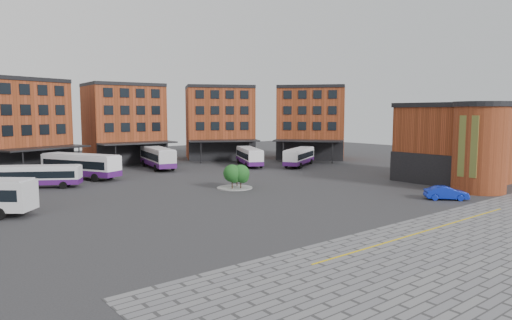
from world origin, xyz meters
TOP-DOWN VIEW (x-y plane):
  - ground at (0.00, 0.00)m, footprint 160.00×160.00m
  - yellow_line at (2.00, -14.00)m, footprint 26.00×0.15m
  - main_building at (-4.77, 38.25)m, footprint 94.14×42.48m
  - east_building at (28.70, -3.06)m, footprint 17.40×15.40m
  - tree_island at (1.94, 11.43)m, footprint 4.40×4.40m
  - bus_b at (-16.85, 27.33)m, footprint 9.72×7.14m
  - bus_c at (-10.23, 32.04)m, footprint 8.09×12.42m
  - bus_d at (3.60, 36.06)m, footprint 5.25×12.71m
  - bus_e at (17.83, 29.45)m, footprint 7.11×11.14m
  - bus_f at (24.46, 23.81)m, footprint 10.75×7.62m
  - blue_car at (15.39, -8.22)m, footprint 4.25×4.22m

SIDE VIEW (x-z plane):
  - ground at x=0.00m, z-range 0.00..0.00m
  - yellow_line at x=2.00m, z-range 0.02..0.04m
  - blue_car at x=15.39m, z-range 0.00..1.46m
  - bus_b at x=-16.85m, z-range 0.12..2.93m
  - bus_f at x=24.46m, z-range 0.13..3.21m
  - bus_e at x=17.83m, z-range 0.13..3.26m
  - tree_island at x=1.94m, z-range 0.18..3.25m
  - bus_d at x=3.60m, z-range 0.15..3.64m
  - bus_c at x=-10.23m, z-range 0.15..3.65m
  - east_building at x=28.70m, z-range -0.01..10.59m
  - main_building at x=-4.77m, z-range -0.07..14.53m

